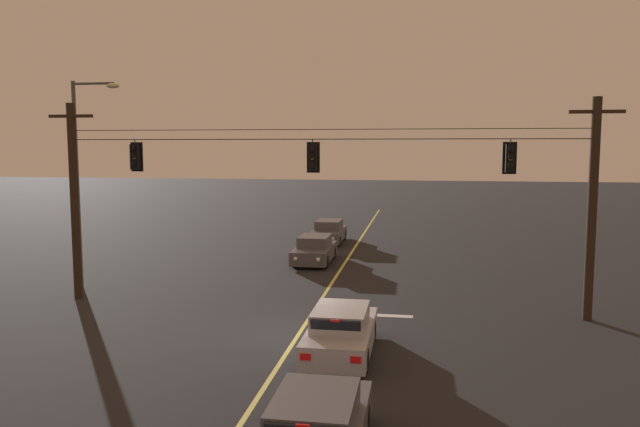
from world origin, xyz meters
The scene contains 11 objects.
ground_plane centered at (0.00, 0.00, 0.00)m, with size 180.00×180.00×0.00m, color black.
lane_centre_stripe centered at (0.00, 9.27, 0.00)m, with size 0.14×60.00×0.01m, color #D1C64C.
stop_bar_paint centered at (1.90, 2.67, 0.00)m, with size 3.40×0.36×0.01m, color silver.
signal_span_assembly centered at (0.00, 3.27, 3.99)m, with size 20.94×0.32×7.66m.
traffic_light_leftmost centered at (-6.98, 3.26, 5.60)m, with size 0.48×0.41×1.22m.
traffic_light_left_inner centered at (-0.11, 3.26, 5.60)m, with size 0.48×0.41×1.22m.
traffic_light_centre centered at (6.82, 3.26, 5.60)m, with size 0.48×0.41×1.22m.
car_waiting_near_lane centered at (1.57, -1.58, 0.65)m, with size 1.80×4.33×1.39m.
car_oncoming_lead centered at (-1.58, 12.18, 0.65)m, with size 1.80×4.42×1.39m.
car_oncoming_trailing centered at (-1.83, 18.90, 0.65)m, with size 1.80×4.42×1.39m.
street_lamp_corner centered at (-10.08, 4.87, 5.16)m, with size 2.11×0.30×8.67m.
Camera 1 is at (3.75, -18.71, 6.01)m, focal length 34.40 mm.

